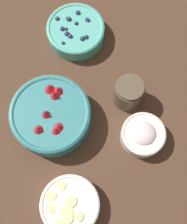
% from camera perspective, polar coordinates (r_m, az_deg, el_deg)
% --- Properties ---
extents(ground_plane, '(4.00, 4.00, 0.00)m').
position_cam_1_polar(ground_plane, '(0.93, -3.97, 0.86)').
color(ground_plane, '#4C3323').
extents(bowl_strawberries, '(0.22, 0.22, 0.10)m').
position_cam_1_polar(bowl_strawberries, '(0.88, -7.88, -0.48)').
color(bowl_strawberries, teal).
rests_on(bowl_strawberries, ground_plane).
extents(bowl_blueberries, '(0.18, 0.18, 0.06)m').
position_cam_1_polar(bowl_blueberries, '(1.00, -3.28, 14.55)').
color(bowl_blueberries, '#56B7A8').
rests_on(bowl_blueberries, ground_plane).
extents(bowl_bananas, '(0.16, 0.16, 0.05)m').
position_cam_1_polar(bowl_bananas, '(0.86, -4.34, -16.60)').
color(bowl_bananas, white).
rests_on(bowl_bananas, ground_plane).
extents(bowl_cream, '(0.12, 0.12, 0.06)m').
position_cam_1_polar(bowl_cream, '(0.88, 9.02, -4.14)').
color(bowl_cream, white).
rests_on(bowl_cream, ground_plane).
extents(jar_chocolate, '(0.08, 0.08, 0.10)m').
position_cam_1_polar(jar_chocolate, '(0.90, 6.39, 3.44)').
color(jar_chocolate, brown).
rests_on(jar_chocolate, ground_plane).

